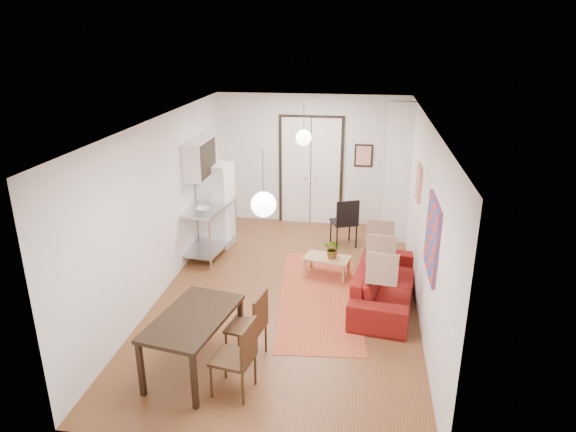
# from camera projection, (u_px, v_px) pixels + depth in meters

# --- Properties ---
(floor) EXTENTS (7.00, 7.00, 0.00)m
(floor) POSITION_uv_depth(u_px,v_px,m) (288.00, 293.00, 8.66)
(floor) COLOR brown
(floor) RESTS_ON ground
(ceiling) EXTENTS (4.20, 7.00, 0.02)m
(ceiling) POSITION_uv_depth(u_px,v_px,m) (288.00, 121.00, 7.67)
(ceiling) COLOR white
(ceiling) RESTS_ON wall_back
(wall_back) EXTENTS (4.20, 0.02, 2.90)m
(wall_back) POSITION_uv_depth(u_px,v_px,m) (311.00, 160.00, 11.42)
(wall_back) COLOR silver
(wall_back) RESTS_ON floor
(wall_front) EXTENTS (4.20, 0.02, 2.90)m
(wall_front) POSITION_uv_depth(u_px,v_px,m) (235.00, 333.00, 4.91)
(wall_front) COLOR silver
(wall_front) RESTS_ON floor
(wall_left) EXTENTS (0.02, 7.00, 2.90)m
(wall_left) POSITION_uv_depth(u_px,v_px,m) (162.00, 206.00, 8.45)
(wall_left) COLOR silver
(wall_left) RESTS_ON floor
(wall_right) EXTENTS (0.02, 7.00, 2.90)m
(wall_right) POSITION_uv_depth(u_px,v_px,m) (423.00, 219.00, 7.87)
(wall_right) COLOR silver
(wall_right) RESTS_ON floor
(double_doors) EXTENTS (1.44, 0.06, 2.50)m
(double_doors) POSITION_uv_depth(u_px,v_px,m) (311.00, 172.00, 11.46)
(double_doors) COLOR white
(double_doors) RESTS_ON wall_back
(stub_partition) EXTENTS (0.50, 0.10, 2.90)m
(stub_partition) POSITION_uv_depth(u_px,v_px,m) (398.00, 175.00, 10.28)
(stub_partition) COLOR silver
(stub_partition) RESTS_ON floor
(wall_cabinet) EXTENTS (0.35, 1.00, 0.70)m
(wall_cabinet) POSITION_uv_depth(u_px,v_px,m) (199.00, 158.00, 9.67)
(wall_cabinet) COLOR white
(wall_cabinet) RESTS_ON wall_left
(painting_popart) EXTENTS (0.05, 1.00, 1.00)m
(painting_popart) POSITION_uv_depth(u_px,v_px,m) (432.00, 237.00, 6.65)
(painting_popart) COLOR red
(painting_popart) RESTS_ON wall_right
(painting_abstract) EXTENTS (0.05, 0.50, 0.60)m
(painting_abstract) POSITION_uv_depth(u_px,v_px,m) (419.00, 182.00, 8.50)
(painting_abstract) COLOR beige
(painting_abstract) RESTS_ON wall_right
(poster_back) EXTENTS (0.40, 0.03, 0.50)m
(poster_back) POSITION_uv_depth(u_px,v_px,m) (364.00, 156.00, 11.18)
(poster_back) COLOR red
(poster_back) RESTS_ON wall_back
(print_left) EXTENTS (0.03, 0.44, 0.54)m
(print_left) POSITION_uv_depth(u_px,v_px,m) (200.00, 150.00, 10.14)
(print_left) COLOR #8C5D3A
(print_left) RESTS_ON wall_left
(pendant_back) EXTENTS (0.30, 0.30, 0.80)m
(pendant_back) POSITION_uv_depth(u_px,v_px,m) (304.00, 138.00, 9.75)
(pendant_back) COLOR white
(pendant_back) RESTS_ON ceiling
(pendant_front) EXTENTS (0.30, 0.30, 0.80)m
(pendant_front) POSITION_uv_depth(u_px,v_px,m) (264.00, 204.00, 6.03)
(pendant_front) COLOR white
(pendant_front) RESTS_ON ceiling
(kilim_rug) EXTENTS (1.60, 3.52, 0.01)m
(kilim_rug) POSITION_uv_depth(u_px,v_px,m) (319.00, 296.00, 8.57)
(kilim_rug) COLOR #C85232
(kilim_rug) RESTS_ON floor
(sofa) EXTENTS (2.36, 1.19, 0.66)m
(sofa) POSITION_uv_depth(u_px,v_px,m) (385.00, 283.00, 8.28)
(sofa) COLOR maroon
(sofa) RESTS_ON floor
(coffee_table) EXTENTS (0.88, 0.61, 0.36)m
(coffee_table) POSITION_uv_depth(u_px,v_px,m) (327.00, 260.00, 9.18)
(coffee_table) COLOR tan
(coffee_table) RESTS_ON floor
(potted_plant) EXTENTS (0.37, 0.33, 0.35)m
(potted_plant) POSITION_uv_depth(u_px,v_px,m) (333.00, 249.00, 9.09)
(potted_plant) COLOR #32602B
(potted_plant) RESTS_ON coffee_table
(kitchen_counter) EXTENTS (0.85, 1.42, 1.03)m
(kitchen_counter) POSITION_uv_depth(u_px,v_px,m) (209.00, 222.00, 9.90)
(kitchen_counter) COLOR #B6B9BB
(kitchen_counter) RESTS_ON floor
(bowl) EXTENTS (0.29, 0.29, 0.06)m
(bowl) POSITION_uv_depth(u_px,v_px,m) (203.00, 209.00, 9.50)
(bowl) COLOR silver
(bowl) RESTS_ON kitchen_counter
(soap_bottle) EXTENTS (0.12, 0.12, 0.21)m
(soap_bottle) POSITION_uv_depth(u_px,v_px,m) (211.00, 196.00, 9.98)
(soap_bottle) COLOR teal
(soap_bottle) RESTS_ON kitchen_counter
(fridge) EXTENTS (0.66, 0.66, 1.70)m
(fridge) POSITION_uv_depth(u_px,v_px,m) (217.00, 205.00, 10.39)
(fridge) COLOR white
(fridge) RESTS_ON floor
(dining_table) EXTENTS (1.06, 1.55, 0.79)m
(dining_table) POSITION_uv_depth(u_px,v_px,m) (193.00, 322.00, 6.49)
(dining_table) COLOR black
(dining_table) RESTS_ON floor
(dining_chair_near) EXTENTS (0.54, 0.70, 0.98)m
(dining_chair_near) POSITION_uv_depth(u_px,v_px,m) (247.00, 317.00, 6.87)
(dining_chair_near) COLOR #3C2513
(dining_chair_near) RESTS_ON floor
(dining_chair_far) EXTENTS (0.54, 0.70, 0.98)m
(dining_chair_far) POSITION_uv_depth(u_px,v_px,m) (235.00, 347.00, 6.22)
(dining_chair_far) COLOR #3C2513
(dining_chair_far) RESTS_ON floor
(black_side_chair) EXTENTS (0.61, 0.62, 1.02)m
(black_side_chair) POSITION_uv_depth(u_px,v_px,m) (344.00, 216.00, 10.48)
(black_side_chair) COLOR black
(black_side_chair) RESTS_ON floor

